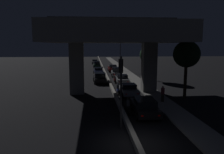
% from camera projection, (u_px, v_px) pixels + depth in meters
% --- Properties ---
extents(ground_plane, '(200.00, 200.00, 0.00)m').
position_uv_depth(ground_plane, '(135.00, 144.00, 13.14)').
color(ground_plane, black).
extents(median_divider, '(0.33, 126.00, 0.40)m').
position_uv_depth(median_divider, '(105.00, 72.00, 47.61)').
color(median_divider, gray).
rests_on(median_divider, ground_plane).
extents(sidewalk_right, '(2.22, 126.00, 0.16)m').
position_uv_depth(sidewalk_right, '(131.00, 76.00, 41.12)').
color(sidewalk_right, gray).
rests_on(sidewalk_right, ground_plane).
extents(elevated_overpass, '(15.47, 13.51, 9.22)m').
position_uv_depth(elevated_overpass, '(113.00, 36.00, 26.27)').
color(elevated_overpass, gray).
rests_on(elevated_overpass, ground_plane).
extents(traffic_light_left_of_median, '(0.30, 0.49, 5.17)m').
position_uv_depth(traffic_light_left_of_median, '(121.00, 80.00, 15.14)').
color(traffic_light_left_of_median, black).
rests_on(traffic_light_left_of_median, ground_plane).
extents(street_lamp, '(2.57, 0.32, 7.83)m').
position_uv_depth(street_lamp, '(119.00, 51.00, 50.27)').
color(street_lamp, '#2D2D30').
rests_on(street_lamp, ground_plane).
extents(car_black_lead, '(2.09, 4.73, 1.45)m').
position_uv_depth(car_black_lead, '(145.00, 106.00, 18.57)').
color(car_black_lead, black).
rests_on(car_black_lead, ground_plane).
extents(car_silver_second, '(2.11, 4.24, 1.40)m').
position_uv_depth(car_silver_second, '(129.00, 89.00, 25.83)').
color(car_silver_second, gray).
rests_on(car_silver_second, ground_plane).
extents(car_silver_third, '(1.97, 4.36, 1.50)m').
position_uv_depth(car_silver_third, '(122.00, 79.00, 33.19)').
color(car_silver_third, gray).
rests_on(car_silver_third, ground_plane).
extents(car_silver_fourth, '(2.09, 4.41, 1.71)m').
position_uv_depth(car_silver_fourth, '(116.00, 72.00, 41.79)').
color(car_silver_fourth, gray).
rests_on(car_silver_fourth, ground_plane).
extents(car_dark_red_fifth, '(2.05, 4.72, 1.50)m').
position_uv_depth(car_dark_red_fifth, '(113.00, 68.00, 49.31)').
color(car_dark_red_fifth, '#591414').
rests_on(car_dark_red_fifth, ground_plane).
extents(car_black_lead_oncoming, '(2.15, 4.46, 1.59)m').
position_uv_depth(car_black_lead_oncoming, '(100.00, 77.00, 34.69)').
color(car_black_lead_oncoming, black).
rests_on(car_black_lead_oncoming, ground_plane).
extents(car_dark_blue_second_oncoming, '(2.03, 4.80, 1.38)m').
position_uv_depth(car_dark_blue_second_oncoming, '(98.00, 71.00, 44.54)').
color(car_dark_blue_second_oncoming, '#141938').
rests_on(car_dark_blue_second_oncoming, ground_plane).
extents(car_dark_green_third_oncoming, '(1.97, 4.09, 1.75)m').
position_uv_depth(car_dark_green_third_oncoming, '(97.00, 64.00, 56.96)').
color(car_dark_green_third_oncoming, black).
rests_on(car_dark_green_third_oncoming, ground_plane).
extents(car_silver_fourth_oncoming, '(1.97, 4.00, 1.32)m').
position_uv_depth(car_silver_fourth_oncoming, '(95.00, 62.00, 69.67)').
color(car_silver_fourth_oncoming, gray).
rests_on(car_silver_fourth_oncoming, ground_plane).
extents(motorcycle_black_filtering_near, '(0.32, 1.99, 1.45)m').
position_uv_depth(motorcycle_black_filtering_near, '(128.00, 107.00, 19.01)').
color(motorcycle_black_filtering_near, black).
rests_on(motorcycle_black_filtering_near, ground_plane).
extents(motorcycle_blue_filtering_mid, '(0.32, 1.88, 1.38)m').
position_uv_depth(motorcycle_blue_filtering_mid, '(118.00, 89.00, 26.54)').
color(motorcycle_blue_filtering_mid, black).
rests_on(motorcycle_blue_filtering_mid, ground_plane).
extents(motorcycle_red_filtering_far, '(0.33, 1.92, 1.42)m').
position_uv_depth(motorcycle_red_filtering_far, '(115.00, 79.00, 34.51)').
color(motorcycle_red_filtering_far, black).
rests_on(motorcycle_red_filtering_far, ground_plane).
extents(pedestrian_on_sidewalk, '(0.38, 0.38, 1.63)m').
position_uv_depth(pedestrian_on_sidewalk, '(163.00, 94.00, 22.41)').
color(pedestrian_on_sidewalk, '#2D261E').
rests_on(pedestrian_on_sidewalk, sidewalk_right).
extents(roadside_tree_kerbside_near, '(2.93, 2.93, 6.40)m').
position_uv_depth(roadside_tree_kerbside_near, '(187.00, 55.00, 23.86)').
color(roadside_tree_kerbside_near, '#2D2116').
rests_on(roadside_tree_kerbside_near, ground_plane).
extents(roadside_tree_kerbside_mid, '(3.02, 3.02, 5.80)m').
position_uv_depth(roadside_tree_kerbside_mid, '(148.00, 55.00, 37.71)').
color(roadside_tree_kerbside_mid, '#38281C').
rests_on(roadside_tree_kerbside_mid, ground_plane).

